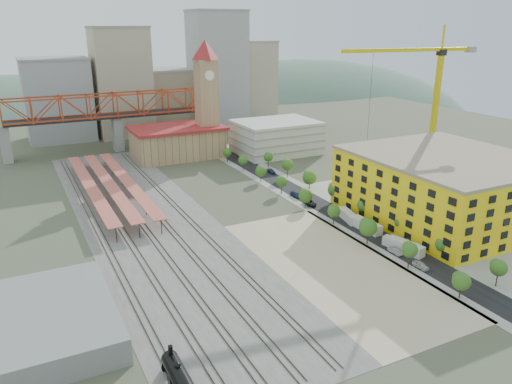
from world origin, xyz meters
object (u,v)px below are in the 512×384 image
car_0 (421,265)px  site_trailer_c (366,226)px  site_trailer_b (400,244)px  site_trailer_d (348,216)px  tower_crane (429,89)px  site_trailer_a (405,247)px  clock_tower (206,88)px  construction_building (446,187)px

car_0 → site_trailer_c: bearing=81.7°
site_trailer_b → site_trailer_d: site_trailer_d is taller
tower_crane → car_0: tower_crane is taller
tower_crane → site_trailer_d: size_ratio=5.64×
car_0 → site_trailer_a: bearing=69.4°
clock_tower → tower_crane: bearing=-53.4°
site_trailer_b → tower_crane: bearing=21.8°
clock_tower → car_0: bearing=-87.6°
construction_building → site_trailer_d: (-26.00, 10.59, -8.11)m
site_trailer_a → site_trailer_b: size_ratio=1.12×
car_0 → site_trailer_b: bearing=72.8°
site_trailer_b → site_trailer_c: 13.31m
site_trailer_d → tower_crane: bearing=34.1°
tower_crane → site_trailer_a: 69.00m
clock_tower → site_trailer_a: bearing=-85.9°
construction_building → site_trailer_b: size_ratio=5.73×
site_trailer_b → construction_building: bearing=3.1°
clock_tower → site_trailer_d: clock_tower is taller
clock_tower → site_trailer_b: clock_tower is taller
site_trailer_a → site_trailer_c: size_ratio=0.97×
tower_crane → site_trailer_c: (-44.81, -26.50, -31.73)m
car_0 → site_trailer_d: bearing=83.5°
construction_building → site_trailer_a: construction_building is taller
site_trailer_a → clock_tower: bearing=82.3°
construction_building → tower_crane: 41.80m
tower_crane → site_trailer_b: bearing=-138.4°
site_trailer_a → site_trailer_d: 23.53m
tower_crane → site_trailer_b: size_ratio=6.08×
site_trailer_d → car_0: size_ratio=2.18×
site_trailer_a → car_0: size_ratio=2.26×
clock_tower → construction_building: (34.00, -99.99, -19.29)m
tower_crane → site_trailer_b: (-44.81, -39.81, -31.92)m
site_trailer_c → site_trailer_d: site_trailer_c is taller
tower_crane → site_trailer_a: (-44.81, -41.76, -31.78)m
site_trailer_a → site_trailer_b: (0.00, 1.95, -0.14)m
clock_tower → site_trailer_a: clock_tower is taller
site_trailer_c → site_trailer_d: 8.26m
clock_tower → site_trailer_c: clock_tower is taller
construction_building → site_trailer_b: (-26.00, -10.98, -8.20)m
site_trailer_d → car_0: bearing=-83.4°
tower_crane → site_trailer_d: bearing=-157.9°
clock_tower → tower_crane: 88.73m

